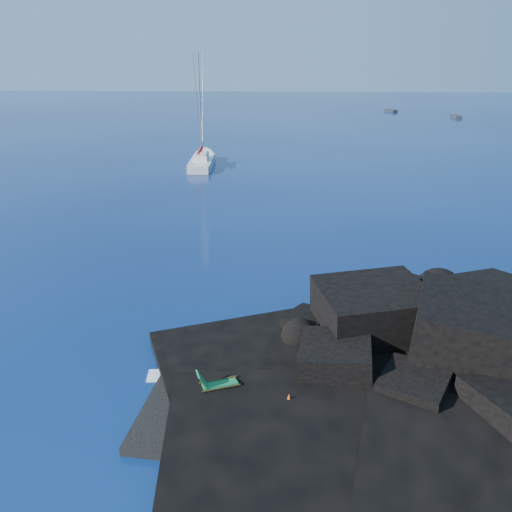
{
  "coord_description": "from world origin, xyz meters",
  "views": [
    {
      "loc": [
        5.42,
        -15.48,
        13.07
      ],
      "look_at": [
        4.07,
        12.22,
        2.0
      ],
      "focal_mm": 35.0,
      "sensor_mm": 36.0,
      "label": 1
    }
  ],
  "objects_px": {
    "distant_boat_b": "(456,118)",
    "sunbather": "(221,411)",
    "sailboat": "(202,166)",
    "marker_cone": "(289,399)",
    "distant_boat_a": "(391,112)",
    "deck_chair": "(220,379)"
  },
  "relations": [
    {
      "from": "marker_cone",
      "to": "distant_boat_a",
      "type": "distance_m",
      "value": 122.39
    },
    {
      "from": "marker_cone",
      "to": "distant_boat_a",
      "type": "relative_size",
      "value": 0.12
    },
    {
      "from": "sailboat",
      "to": "marker_cone",
      "type": "distance_m",
      "value": 48.76
    },
    {
      "from": "distant_boat_a",
      "to": "sailboat",
      "type": "bearing_deg",
      "value": -138.11
    },
    {
      "from": "deck_chair",
      "to": "distant_boat_b",
      "type": "xyz_separation_m",
      "value": [
        43.05,
        105.09,
        -0.91
      ]
    },
    {
      "from": "distant_boat_b",
      "to": "sailboat",
      "type": "bearing_deg",
      "value": -132.27
    },
    {
      "from": "distant_boat_b",
      "to": "deck_chair",
      "type": "bearing_deg",
      "value": -113.42
    },
    {
      "from": "distant_boat_b",
      "to": "sunbather",
      "type": "bearing_deg",
      "value": -113.05
    },
    {
      "from": "deck_chair",
      "to": "sunbather",
      "type": "bearing_deg",
      "value": -102.8
    },
    {
      "from": "sunbather",
      "to": "distant_boat_a",
      "type": "xyz_separation_m",
      "value": [
        30.55,
        119.92,
        -0.52
      ]
    },
    {
      "from": "marker_cone",
      "to": "sailboat",
      "type": "bearing_deg",
      "value": 102.55
    },
    {
      "from": "sailboat",
      "to": "distant_boat_b",
      "type": "xyz_separation_m",
      "value": [
        50.83,
        58.22,
        0.0
      ]
    },
    {
      "from": "deck_chair",
      "to": "distant_boat_b",
      "type": "relative_size",
      "value": 0.38
    },
    {
      "from": "sailboat",
      "to": "sunbather",
      "type": "xyz_separation_m",
      "value": [
        7.98,
        -48.35,
        0.52
      ]
    },
    {
      "from": "sailboat",
      "to": "marker_cone",
      "type": "relative_size",
      "value": 28.23
    },
    {
      "from": "deck_chair",
      "to": "marker_cone",
      "type": "bearing_deg",
      "value": -34.83
    },
    {
      "from": "sailboat",
      "to": "distant_boat_a",
      "type": "height_order",
      "value": "sailboat"
    },
    {
      "from": "deck_chair",
      "to": "sunbather",
      "type": "height_order",
      "value": "deck_chair"
    },
    {
      "from": "deck_chair",
      "to": "distant_boat_a",
      "type": "distance_m",
      "value": 122.36
    },
    {
      "from": "sunbather",
      "to": "distant_boat_b",
      "type": "distance_m",
      "value": 114.87
    },
    {
      "from": "sailboat",
      "to": "distant_boat_a",
      "type": "xyz_separation_m",
      "value": [
        38.53,
        71.57,
        0.0
      ]
    },
    {
      "from": "deck_chair",
      "to": "sailboat",
      "type": "bearing_deg",
      "value": 79.1
    }
  ]
}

